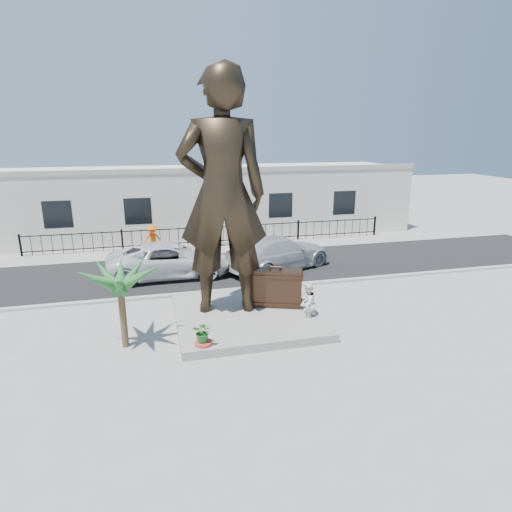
{
  "coord_description": "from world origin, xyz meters",
  "views": [
    {
      "loc": [
        -3.7,
        -12.96,
        6.75
      ],
      "look_at": [
        0.0,
        2.0,
        2.3
      ],
      "focal_mm": 30.0,
      "sensor_mm": 36.0,
      "label": 1
    }
  ],
  "objects_px": {
    "suitcase": "(275,288)",
    "statue": "(222,195)",
    "tourist": "(307,304)",
    "car_white": "(170,260)"
  },
  "relations": [
    {
      "from": "suitcase",
      "to": "statue",
      "type": "bearing_deg",
      "value": -164.67
    },
    {
      "from": "statue",
      "to": "tourist",
      "type": "xyz_separation_m",
      "value": [
        2.78,
        -1.43,
        -3.85
      ]
    },
    {
      "from": "suitcase",
      "to": "car_white",
      "type": "distance_m",
      "value": 6.6
    },
    {
      "from": "statue",
      "to": "car_white",
      "type": "relative_size",
      "value": 1.47
    },
    {
      "from": "tourist",
      "to": "car_white",
      "type": "height_order",
      "value": "car_white"
    },
    {
      "from": "statue",
      "to": "car_white",
      "type": "distance_m",
      "value": 6.76
    },
    {
      "from": "suitcase",
      "to": "tourist",
      "type": "height_order",
      "value": "suitcase"
    },
    {
      "from": "tourist",
      "to": "car_white",
      "type": "xyz_separation_m",
      "value": [
        -4.54,
        6.73,
        0.04
      ]
    },
    {
      "from": "suitcase",
      "to": "car_white",
      "type": "relative_size",
      "value": 0.35
    },
    {
      "from": "suitcase",
      "to": "tourist",
      "type": "xyz_separation_m",
      "value": [
        0.85,
        -1.26,
        -0.23
      ]
    }
  ]
}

